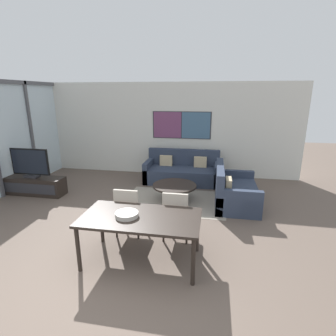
{
  "coord_description": "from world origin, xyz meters",
  "views": [
    {
      "loc": [
        1.55,
        -2.57,
        2.47
      ],
      "look_at": [
        0.61,
        2.68,
        0.95
      ],
      "focal_mm": 28.0,
      "sensor_mm": 36.0,
      "label": 1
    }
  ],
  "objects_px": {
    "tv_console": "(33,186)",
    "dining_chair_centre": "(176,213)",
    "fruit_bowl": "(127,214)",
    "dining_table": "(141,221)",
    "dining_chair_left": "(129,209)",
    "television": "(30,163)",
    "sofa_side": "(232,192)",
    "sofa_main": "(182,172)",
    "coffee_table": "(174,189)"
  },
  "relations": [
    {
      "from": "television",
      "to": "dining_chair_centre",
      "type": "xyz_separation_m",
      "value": [
        3.88,
        -1.5,
        -0.3
      ]
    },
    {
      "from": "dining_table",
      "to": "dining_chair_centre",
      "type": "distance_m",
      "value": 0.83
    },
    {
      "from": "television",
      "to": "coffee_table",
      "type": "xyz_separation_m",
      "value": [
        3.59,
        0.16,
        -0.5
      ]
    },
    {
      "from": "dining_table",
      "to": "dining_chair_centre",
      "type": "relative_size",
      "value": 1.93
    },
    {
      "from": "sofa_side",
      "to": "dining_table",
      "type": "xyz_separation_m",
      "value": [
        -1.47,
        -2.45,
        0.39
      ]
    },
    {
      "from": "television",
      "to": "dining_table",
      "type": "bearing_deg",
      "value": -32.37
    },
    {
      "from": "sofa_main",
      "to": "fruit_bowl",
      "type": "xyz_separation_m",
      "value": [
        -0.34,
        -3.89,
        0.49
      ]
    },
    {
      "from": "coffee_table",
      "to": "sofa_main",
      "type": "bearing_deg",
      "value": 90.0
    },
    {
      "from": "dining_chair_centre",
      "to": "fruit_bowl",
      "type": "distance_m",
      "value": 1.0
    },
    {
      "from": "sofa_side",
      "to": "dining_chair_centre",
      "type": "bearing_deg",
      "value": 149.17
    },
    {
      "from": "sofa_main",
      "to": "dining_table",
      "type": "bearing_deg",
      "value": -92.12
    },
    {
      "from": "dining_chair_left",
      "to": "dining_table",
      "type": "bearing_deg",
      "value": -58.64
    },
    {
      "from": "tv_console",
      "to": "sofa_main",
      "type": "relative_size",
      "value": 0.77
    },
    {
      "from": "television",
      "to": "dining_chair_centre",
      "type": "height_order",
      "value": "television"
    },
    {
      "from": "sofa_main",
      "to": "coffee_table",
      "type": "relative_size",
      "value": 2.05
    },
    {
      "from": "sofa_side",
      "to": "dining_chair_left",
      "type": "distance_m",
      "value": 2.59
    },
    {
      "from": "television",
      "to": "dining_chair_centre",
      "type": "relative_size",
      "value": 1.1
    },
    {
      "from": "sofa_side",
      "to": "dining_chair_left",
      "type": "relative_size",
      "value": 1.73
    },
    {
      "from": "dining_table",
      "to": "dining_chair_left",
      "type": "distance_m",
      "value": 0.83
    },
    {
      "from": "dining_chair_left",
      "to": "dining_chair_centre",
      "type": "relative_size",
      "value": 1.0
    },
    {
      "from": "dining_chair_centre",
      "to": "fruit_bowl",
      "type": "xyz_separation_m",
      "value": [
        -0.62,
        -0.73,
        0.27
      ]
    },
    {
      "from": "sofa_main",
      "to": "sofa_side",
      "type": "height_order",
      "value": "same"
    },
    {
      "from": "sofa_main",
      "to": "television",
      "type": "bearing_deg",
      "value": -155.14
    },
    {
      "from": "sofa_side",
      "to": "coffee_table",
      "type": "relative_size",
      "value": 1.53
    },
    {
      "from": "dining_table",
      "to": "tv_console",
      "type": "bearing_deg",
      "value": 147.64
    },
    {
      "from": "sofa_side",
      "to": "dining_chair_centre",
      "type": "height_order",
      "value": "dining_chair_centre"
    },
    {
      "from": "tv_console",
      "to": "sofa_side",
      "type": "xyz_separation_m",
      "value": [
        4.93,
        0.26,
        0.06
      ]
    },
    {
      "from": "dining_chair_left",
      "to": "coffee_table",
      "type": "bearing_deg",
      "value": 71.01
    },
    {
      "from": "dining_chair_centre",
      "to": "dining_chair_left",
      "type": "bearing_deg",
      "value": 179.53
    },
    {
      "from": "television",
      "to": "dining_chair_left",
      "type": "bearing_deg",
      "value": -26.21
    },
    {
      "from": "tv_console",
      "to": "dining_chair_centre",
      "type": "distance_m",
      "value": 4.17
    },
    {
      "from": "dining_table",
      "to": "dining_chair_centre",
      "type": "bearing_deg",
      "value": 58.38
    },
    {
      "from": "television",
      "to": "coffee_table",
      "type": "bearing_deg",
      "value": 2.57
    },
    {
      "from": "sofa_side",
      "to": "sofa_main",
      "type": "bearing_deg",
      "value": 43.5
    },
    {
      "from": "sofa_main",
      "to": "dining_table",
      "type": "height_order",
      "value": "sofa_main"
    },
    {
      "from": "dining_chair_left",
      "to": "sofa_side",
      "type": "bearing_deg",
      "value": 42.66
    },
    {
      "from": "tv_console",
      "to": "fruit_bowl",
      "type": "relative_size",
      "value": 4.73
    },
    {
      "from": "sofa_side",
      "to": "dining_chair_left",
      "type": "height_order",
      "value": "dining_chair_left"
    },
    {
      "from": "tv_console",
      "to": "fruit_bowl",
      "type": "distance_m",
      "value": 3.98
    },
    {
      "from": "tv_console",
      "to": "dining_chair_centre",
      "type": "bearing_deg",
      "value": -21.1
    },
    {
      "from": "tv_console",
      "to": "coffee_table",
      "type": "xyz_separation_m",
      "value": [
        3.59,
        0.16,
        0.09
      ]
    },
    {
      "from": "tv_console",
      "to": "dining_chair_left",
      "type": "height_order",
      "value": "dining_chair_left"
    },
    {
      "from": "tv_console",
      "to": "dining_chair_centre",
      "type": "relative_size",
      "value": 1.78
    },
    {
      "from": "tv_console",
      "to": "dining_table",
      "type": "height_order",
      "value": "dining_table"
    },
    {
      "from": "sofa_main",
      "to": "tv_console",
      "type": "bearing_deg",
      "value": -155.13
    },
    {
      "from": "coffee_table",
      "to": "tv_console",
      "type": "bearing_deg",
      "value": -177.42
    },
    {
      "from": "dining_chair_left",
      "to": "fruit_bowl",
      "type": "bearing_deg",
      "value": -72.81
    },
    {
      "from": "sofa_main",
      "to": "coffee_table",
      "type": "distance_m",
      "value": 1.5
    },
    {
      "from": "dining_chair_left",
      "to": "television",
      "type": "bearing_deg",
      "value": 153.79
    },
    {
      "from": "sofa_side",
      "to": "dining_chair_left",
      "type": "bearing_deg",
      "value": 132.66
    }
  ]
}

